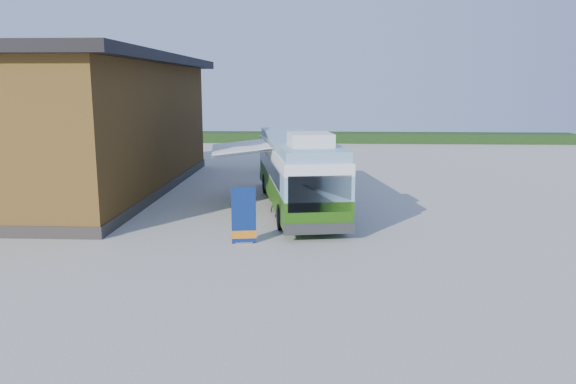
# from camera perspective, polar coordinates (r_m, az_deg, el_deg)

# --- Properties ---
(ground) EXTENTS (100.00, 100.00, 0.00)m
(ground) POSITION_cam_1_polar(r_m,az_deg,el_deg) (21.42, -1.97, -5.08)
(ground) COLOR #BCB7AD
(ground) RESTS_ON ground
(barn) EXTENTS (9.60, 21.20, 7.50)m
(barn) POSITION_cam_1_polar(r_m,az_deg,el_deg) (32.98, -19.06, 6.27)
(barn) COLOR brown
(barn) RESTS_ON ground
(hedge) EXTENTS (40.00, 3.00, 1.00)m
(hedge) POSITION_cam_1_polar(r_m,az_deg,el_deg) (59.10, 9.00, 5.47)
(hedge) COLOR #264419
(hedge) RESTS_ON ground
(bus) EXTENTS (4.85, 13.12, 3.95)m
(bus) POSITION_cam_1_polar(r_m,az_deg,el_deg) (27.07, 0.93, 2.36)
(bus) COLOR #2F6711
(bus) RESTS_ON ground
(awning) EXTENTS (3.53, 4.93, 0.54)m
(awning) POSITION_cam_1_polar(r_m,az_deg,el_deg) (27.33, -4.42, 4.50)
(awning) COLOR white
(awning) RESTS_ON ground
(banner) EXTENTS (0.93, 0.29, 2.16)m
(banner) POSITION_cam_1_polar(r_m,az_deg,el_deg) (21.03, -4.51, -2.92)
(banner) COLOR navy
(banner) RESTS_ON ground
(picnic_table) EXTENTS (1.67, 1.57, 0.80)m
(picnic_table) POSITION_cam_1_polar(r_m,az_deg,el_deg) (25.81, -0.01, -0.97)
(picnic_table) COLOR tan
(picnic_table) RESTS_ON ground
(person_a) EXTENTS (0.79, 0.66, 1.84)m
(person_a) POSITION_cam_1_polar(r_m,az_deg,el_deg) (23.30, 0.84, -1.44)
(person_a) COLOR #999999
(person_a) RESTS_ON ground
(person_b) EXTENTS (0.99, 1.00, 1.63)m
(person_b) POSITION_cam_1_polar(r_m,az_deg,el_deg) (33.26, 0.98, 2.08)
(person_b) COLOR #999999
(person_b) RESTS_ON ground
(slurry_tanker) EXTENTS (3.08, 6.34, 2.41)m
(slurry_tanker) POSITION_cam_1_polar(r_m,az_deg,el_deg) (39.45, 0.02, 4.30)
(slurry_tanker) COLOR #167A24
(slurry_tanker) RESTS_ON ground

